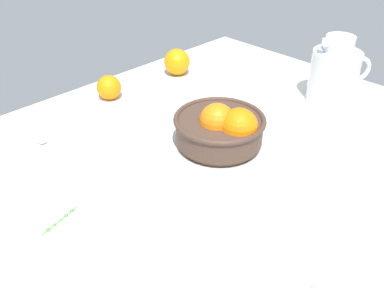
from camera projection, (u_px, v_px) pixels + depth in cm
name	position (u px, v px, depth cm)	size (l,w,h in cm)	color
ground_plane	(203.00, 167.00, 93.85)	(134.34, 105.43, 3.00)	silver
fruit_bowl	(221.00, 128.00, 95.85)	(21.50, 21.50, 11.20)	#473328
juice_pitcher	(333.00, 77.00, 114.91)	(16.39, 13.26, 19.25)	white
loose_orange_0	(109.00, 87.00, 117.08)	(6.93, 6.93, 6.93)	orange
loose_orange_3	(177.00, 62.00, 131.10)	(8.27, 8.27, 8.27)	orange
spoon	(35.00, 135.00, 101.69)	(2.59, 15.84, 1.00)	silver
herb_sprig_1	(60.00, 219.00, 77.07)	(8.73, 2.46, 0.89)	#4E8D41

